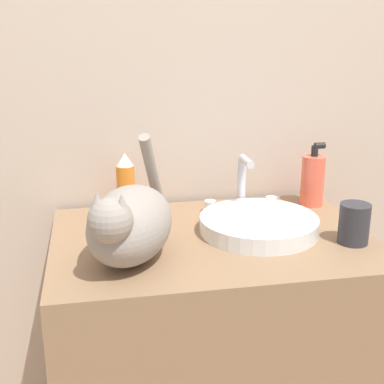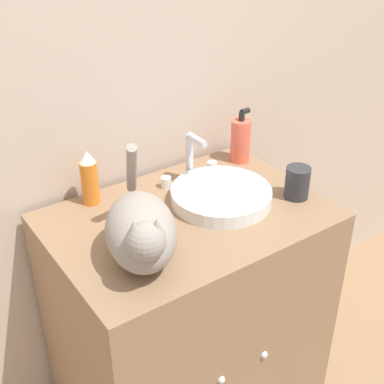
# 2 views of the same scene
# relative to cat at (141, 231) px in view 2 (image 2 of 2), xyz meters

# --- Properties ---
(wall_back) EXTENTS (6.00, 0.05, 2.50)m
(wall_back) POSITION_rel_cat_xyz_m (0.21, 0.43, 0.33)
(wall_back) COLOR #C6B29E
(wall_back) RESTS_ON ground_plane
(vanity_cabinet) EXTENTS (0.79, 0.57, 0.83)m
(vanity_cabinet) POSITION_rel_cat_xyz_m (0.21, 0.11, -0.51)
(vanity_cabinet) COLOR #8C6B4C
(vanity_cabinet) RESTS_ON ground_plane
(sink_basin) EXTENTS (0.30, 0.30, 0.04)m
(sink_basin) POSITION_rel_cat_xyz_m (0.33, 0.11, -0.07)
(sink_basin) COLOR white
(sink_basin) RESTS_ON vanity_cabinet
(faucet) EXTENTS (0.21, 0.10, 0.17)m
(faucet) POSITION_rel_cat_xyz_m (0.33, 0.27, -0.02)
(faucet) COLOR silver
(faucet) RESTS_ON vanity_cabinet
(cat) EXTENTS (0.27, 0.39, 0.26)m
(cat) POSITION_rel_cat_xyz_m (0.00, 0.00, 0.00)
(cat) COLOR gray
(cat) RESTS_ON vanity_cabinet
(soap_bottle) EXTENTS (0.07, 0.07, 0.19)m
(soap_bottle) POSITION_rel_cat_xyz_m (0.55, 0.29, -0.01)
(soap_bottle) COLOR #EF6047
(soap_bottle) RESTS_ON vanity_cabinet
(spray_bottle) EXTENTS (0.05, 0.05, 0.17)m
(spray_bottle) POSITION_rel_cat_xyz_m (0.02, 0.33, -0.01)
(spray_bottle) COLOR orange
(spray_bottle) RESTS_ON vanity_cabinet
(cup) EXTENTS (0.07, 0.07, 0.10)m
(cup) POSITION_rel_cat_xyz_m (0.54, 0.00, -0.04)
(cup) COLOR #2D2D33
(cup) RESTS_ON vanity_cabinet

